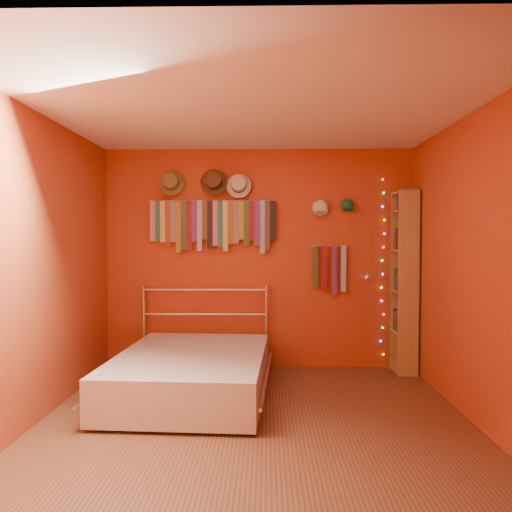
# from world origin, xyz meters

# --- Properties ---
(ground) EXTENTS (3.50, 3.50, 0.00)m
(ground) POSITION_xyz_m (0.00, 0.00, 0.00)
(ground) COLOR #52331C
(ground) RESTS_ON ground
(back_wall) EXTENTS (3.50, 0.02, 2.50)m
(back_wall) POSITION_xyz_m (0.00, 1.75, 1.25)
(back_wall) COLOR #A42C1A
(back_wall) RESTS_ON ground
(right_wall) EXTENTS (0.02, 3.50, 2.50)m
(right_wall) POSITION_xyz_m (1.75, 0.00, 1.25)
(right_wall) COLOR #A42C1A
(right_wall) RESTS_ON ground
(left_wall) EXTENTS (0.02, 3.50, 2.50)m
(left_wall) POSITION_xyz_m (-1.75, 0.00, 1.25)
(left_wall) COLOR #A42C1A
(left_wall) RESTS_ON ground
(ceiling) EXTENTS (3.50, 3.50, 0.02)m
(ceiling) POSITION_xyz_m (0.00, 0.00, 2.50)
(ceiling) COLOR white
(ceiling) RESTS_ON back_wall
(tie_rack) EXTENTS (1.45, 0.03, 0.61)m
(tie_rack) POSITION_xyz_m (-0.52, 1.68, 1.66)
(tie_rack) COLOR silver
(tie_rack) RESTS_ON back_wall
(small_tie_rack) EXTENTS (0.40, 0.03, 0.56)m
(small_tie_rack) POSITION_xyz_m (0.81, 1.69, 1.16)
(small_tie_rack) COLOR silver
(small_tie_rack) RESTS_ON back_wall
(fedora_olive) EXTENTS (0.29, 0.16, 0.28)m
(fedora_olive) POSITION_xyz_m (-0.98, 1.65, 2.11)
(fedora_olive) COLOR brown
(fedora_olive) RESTS_ON back_wall
(fedora_brown) EXTENTS (0.31, 0.17, 0.31)m
(fedora_brown) POSITION_xyz_m (-0.50, 1.65, 2.13)
(fedora_brown) COLOR #4B321B
(fedora_brown) RESTS_ON back_wall
(fedora_white) EXTENTS (0.28, 0.15, 0.28)m
(fedora_white) POSITION_xyz_m (-0.22, 1.66, 2.09)
(fedora_white) COLOR beige
(fedora_white) RESTS_ON back_wall
(cap_white) EXTENTS (0.18, 0.23, 0.18)m
(cap_white) POSITION_xyz_m (0.70, 1.70, 1.83)
(cap_white) COLOR white
(cap_white) RESTS_ON back_wall
(cap_green) EXTENTS (0.16, 0.20, 0.16)m
(cap_green) POSITION_xyz_m (1.00, 1.70, 1.86)
(cap_green) COLOR #176B44
(cap_green) RESTS_ON back_wall
(fairy_lights) EXTENTS (0.06, 0.02, 2.02)m
(fairy_lights) POSITION_xyz_m (1.42, 1.71, 1.15)
(fairy_lights) COLOR #FF3333
(fairy_lights) RESTS_ON back_wall
(reading_lamp) EXTENTS (0.08, 0.33, 0.10)m
(reading_lamp) POSITION_xyz_m (1.19, 1.49, 1.06)
(reading_lamp) COLOR silver
(reading_lamp) RESTS_ON back_wall
(bookshelf) EXTENTS (0.25, 0.34, 2.00)m
(bookshelf) POSITION_xyz_m (1.66, 1.53, 1.02)
(bookshelf) COLOR #A08048
(bookshelf) RESTS_ON ground
(bed) EXTENTS (1.53, 2.00, 0.95)m
(bed) POSITION_xyz_m (-0.61, 0.65, 0.22)
(bed) COLOR silver
(bed) RESTS_ON ground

